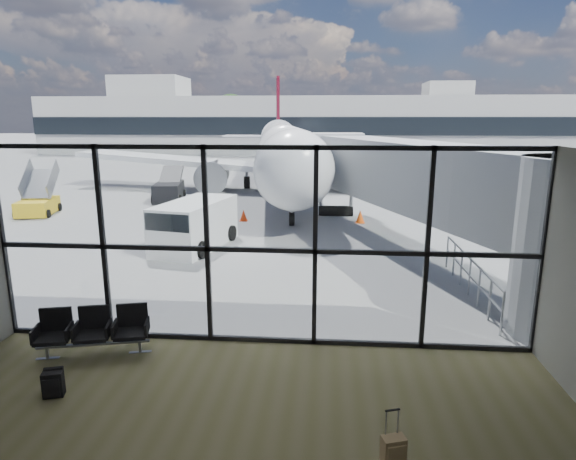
# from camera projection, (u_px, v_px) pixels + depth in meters

# --- Properties ---
(ground) EXTENTS (220.00, 220.00, 0.00)m
(ground) POSITION_uv_depth(u_px,v_px,m) (314.00, 168.00, 49.94)
(ground) COLOR slate
(ground) RESTS_ON ground
(lounge_shell) EXTENTS (12.02, 8.01, 4.51)m
(lounge_shell) POSITION_uv_depth(u_px,v_px,m) (206.00, 319.00, 5.85)
(lounge_shell) COLOR brown
(lounge_shell) RESTS_ON ground
(glass_curtain_wall) EXTENTS (12.10, 0.12, 4.50)m
(glass_curtain_wall) POSITION_uv_depth(u_px,v_px,m) (261.00, 248.00, 10.60)
(glass_curtain_wall) COLOR white
(glass_curtain_wall) RESTS_ON ground
(jet_bridge) EXTENTS (8.00, 16.50, 4.33)m
(jet_bridge) POSITION_uv_depth(u_px,v_px,m) (426.00, 184.00, 16.96)
(jet_bridge) COLOR #979A9B
(jet_bridge) RESTS_ON ground
(apron_railing) EXTENTS (0.06, 5.46, 1.11)m
(apron_railing) POSITION_uv_depth(u_px,v_px,m) (470.00, 271.00, 13.89)
(apron_railing) COLOR gray
(apron_railing) RESTS_ON ground
(far_terminal) EXTENTS (80.00, 12.20, 11.00)m
(far_terminal) POSITION_uv_depth(u_px,v_px,m) (315.00, 124.00, 70.35)
(far_terminal) COLOR #A6A6A1
(far_terminal) RESTS_ON ground
(tree_0) EXTENTS (4.95, 4.95, 7.12)m
(tree_0) POSITION_uv_depth(u_px,v_px,m) (61.00, 121.00, 83.58)
(tree_0) COLOR #382619
(tree_0) RESTS_ON ground
(tree_1) EXTENTS (5.61, 5.61, 8.07)m
(tree_1) POSITION_uv_depth(u_px,v_px,m) (94.00, 117.00, 82.95)
(tree_1) COLOR #382619
(tree_1) RESTS_ON ground
(tree_2) EXTENTS (6.27, 6.27, 9.03)m
(tree_2) POSITION_uv_depth(u_px,v_px,m) (128.00, 113.00, 82.33)
(tree_2) COLOR #382619
(tree_2) RESTS_ON ground
(tree_3) EXTENTS (4.95, 4.95, 7.12)m
(tree_3) POSITION_uv_depth(u_px,v_px,m) (162.00, 121.00, 82.13)
(tree_3) COLOR #382619
(tree_3) RESTS_ON ground
(tree_4) EXTENTS (5.61, 5.61, 8.07)m
(tree_4) POSITION_uv_depth(u_px,v_px,m) (196.00, 117.00, 81.50)
(tree_4) COLOR #382619
(tree_4) RESTS_ON ground
(tree_5) EXTENTS (6.27, 6.27, 9.03)m
(tree_5) POSITION_uv_depth(u_px,v_px,m) (231.00, 113.00, 80.88)
(tree_5) COLOR #382619
(tree_5) RESTS_ON ground
(seating_row) EXTENTS (2.35, 1.16, 1.04)m
(seating_row) POSITION_uv_depth(u_px,v_px,m) (94.00, 329.00, 10.45)
(seating_row) COLOR gray
(seating_row) RESTS_ON ground
(backpack) EXTENTS (0.41, 0.40, 0.54)m
(backpack) POSITION_uv_depth(u_px,v_px,m) (53.00, 384.00, 8.86)
(backpack) COLOR black
(backpack) RESTS_ON ground
(suitcase) EXTENTS (0.38, 0.32, 0.92)m
(suitcase) POSITION_uv_depth(u_px,v_px,m) (393.00, 453.00, 7.01)
(suitcase) COLOR olive
(suitcase) RESTS_ON ground
(airliner) EXTENTS (30.58, 35.57, 9.18)m
(airliner) POSITION_uv_depth(u_px,v_px,m) (283.00, 149.00, 35.82)
(airliner) COLOR white
(airliner) RESTS_ON ground
(service_van) EXTENTS (2.75, 4.56, 1.86)m
(service_van) POSITION_uv_depth(u_px,v_px,m) (194.00, 224.00, 18.96)
(service_van) COLOR silver
(service_van) RESTS_ON ground
(belt_loader) EXTENTS (2.21, 4.50, 1.98)m
(belt_loader) POSITION_uv_depth(u_px,v_px,m) (169.00, 190.00, 29.97)
(belt_loader) COLOR black
(belt_loader) RESTS_ON ground
(mobile_stairs) EXTENTS (2.25, 3.48, 2.27)m
(mobile_stairs) POSITION_uv_depth(u_px,v_px,m) (38.00, 204.00, 25.77)
(mobile_stairs) COLOR gold
(mobile_stairs) RESTS_ON ground
(traffic_cone_a) EXTENTS (0.40, 0.40, 0.57)m
(traffic_cone_a) POSITION_uv_depth(u_px,v_px,m) (244.00, 215.00, 24.17)
(traffic_cone_a) COLOR #FA3B0D
(traffic_cone_a) RESTS_ON ground
(traffic_cone_b) EXTENTS (0.44, 0.44, 0.63)m
(traffic_cone_b) POSITION_uv_depth(u_px,v_px,m) (360.00, 217.00, 23.72)
(traffic_cone_b) COLOR #F5530C
(traffic_cone_b) RESTS_ON ground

